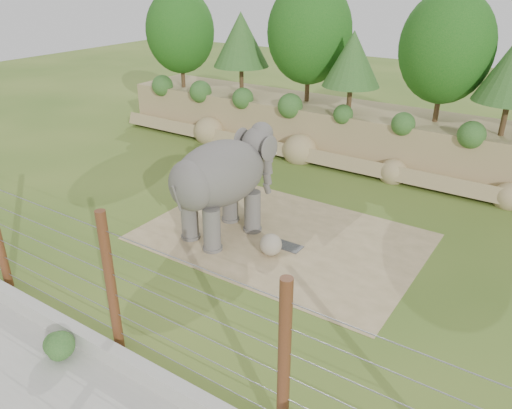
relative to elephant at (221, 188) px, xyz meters
The scene contains 10 objects.
ground 3.09m from the elephant, 52.36° to the right, with size 90.00×90.00×0.00m, color #3D611F.
back_embankment 11.14m from the elephant, 79.06° to the left, with size 30.00×5.52×8.77m.
dirt_patch 2.94m from the elephant, 28.28° to the left, with size 10.00×7.00×0.02m, color #988357.
drain_grate 3.21m from the elephant, 11.92° to the left, with size 1.00×0.60×0.03m, color #262628.
elephant is the anchor object (origin of this frame).
stone_ball 2.77m from the elephant, ahead, with size 0.78×0.78×0.78m, color gray.
retaining_wall 7.28m from the elephant, 77.88° to the right, with size 26.00×0.35×0.50m, color #B3B2A7.
walkway 9.25m from the elephant, 80.54° to the right, with size 26.00×4.00×0.01m, color #B3B2A7.
barrier_fence 6.60m from the elephant, 76.96° to the right, with size 20.26×0.26×4.00m.
walkway_shrub 7.89m from the elephant, 86.38° to the right, with size 0.74×0.74×0.74m, color #2A5D23.
Camera 1 is at (8.73, -11.09, 9.04)m, focal length 35.00 mm.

